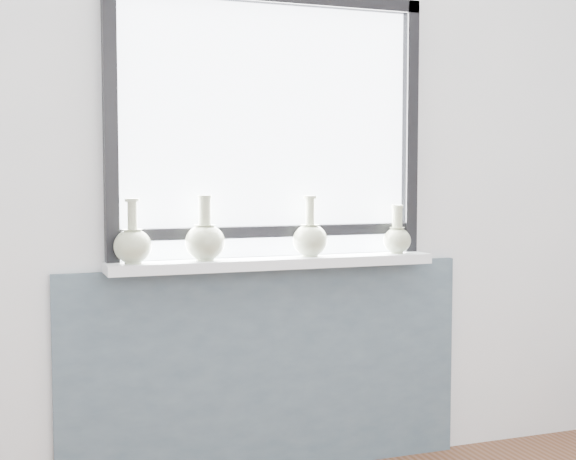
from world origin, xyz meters
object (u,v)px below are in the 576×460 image
object	(u,v)px
windowsill	(274,262)
vase_d	(397,237)
vase_a	(133,244)
vase_c	(310,238)
vase_b	(205,239)

from	to	relation	value
windowsill	vase_d	bearing A→B (deg)	-1.90
windowsill	vase_a	size ratio (longest dim) A/B	5.48
windowsill	vase_c	xyz separation A→B (m)	(0.15, -0.01, 0.09)
windowsill	vase_a	bearing A→B (deg)	-177.71
windowsill	vase_b	bearing A→B (deg)	-176.75
windowsill	vase_b	size ratio (longest dim) A/B	5.28
vase_c	vase_d	xyz separation A→B (m)	(0.39, -0.01, -0.01)
vase_a	windowsill	bearing A→B (deg)	2.29
vase_c	vase_d	world-z (taller)	vase_c
windowsill	vase_d	distance (m)	0.54
vase_a	vase_d	distance (m)	1.10
windowsill	vase_c	bearing A→B (deg)	-3.46
windowsill	vase_a	distance (m)	0.57
windowsill	vase_a	xyz separation A→B (m)	(-0.56, -0.02, 0.09)
vase_a	vase_b	distance (m)	0.28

